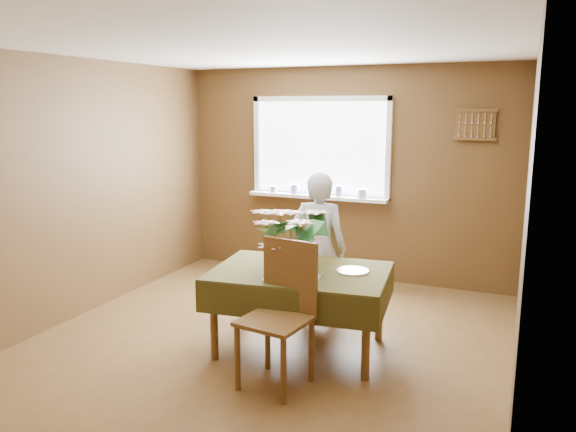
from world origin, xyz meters
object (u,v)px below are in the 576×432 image
at_px(chair_far, 320,266).
at_px(seated_woman, 319,248).
at_px(flower_bouquet, 292,235).
at_px(dining_table, 300,280).
at_px(chair_near, 281,308).

distance_m(chair_far, seated_woman, 0.23).
bearing_deg(flower_bouquet, dining_table, 84.88).
distance_m(dining_table, chair_near, 0.57).
bearing_deg(chair_far, dining_table, 91.05).
bearing_deg(seated_woman, chair_far, -82.72).
distance_m(dining_table, seated_woman, 0.67).
bearing_deg(chair_near, chair_far, 106.10).
height_order(chair_far, flower_bouquet, flower_bouquet).
bearing_deg(seated_woman, chair_near, 93.03).
bearing_deg(flower_bouquet, chair_near, -77.45).
height_order(chair_far, seated_woman, seated_woman).
xyz_separation_m(chair_far, seated_woman, (0.02, -0.11, 0.20)).
xyz_separation_m(chair_far, chair_near, (0.18, -1.34, 0.05)).
bearing_deg(chair_far, flower_bouquet, 89.05).
xyz_separation_m(seated_woman, flower_bouquet, (0.06, -0.81, 0.30)).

